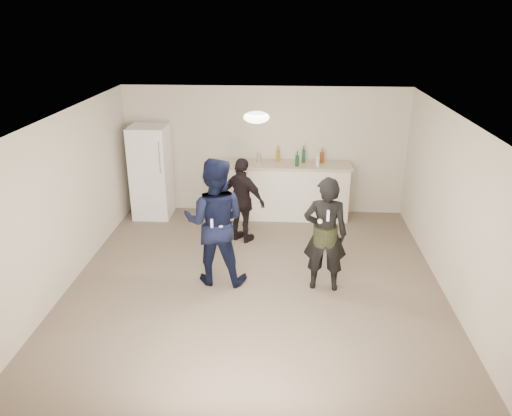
# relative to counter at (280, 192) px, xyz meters

# --- Properties ---
(floor) EXTENTS (6.00, 6.00, 0.00)m
(floor) POSITION_rel_counter_xyz_m (-0.33, -2.67, -0.53)
(floor) COLOR #6B5B4C
(floor) RESTS_ON ground
(ceiling) EXTENTS (6.00, 6.00, 0.00)m
(ceiling) POSITION_rel_counter_xyz_m (-0.33, -2.67, 1.98)
(ceiling) COLOR silver
(ceiling) RESTS_ON wall_back
(wall_back) EXTENTS (6.00, 0.00, 6.00)m
(wall_back) POSITION_rel_counter_xyz_m (-0.33, 0.33, 0.72)
(wall_back) COLOR beige
(wall_back) RESTS_ON floor
(wall_front) EXTENTS (6.00, 0.00, 6.00)m
(wall_front) POSITION_rel_counter_xyz_m (-0.33, -5.67, 0.72)
(wall_front) COLOR beige
(wall_front) RESTS_ON floor
(wall_left) EXTENTS (0.00, 6.00, 6.00)m
(wall_left) POSITION_rel_counter_xyz_m (-3.08, -2.67, 0.72)
(wall_left) COLOR beige
(wall_left) RESTS_ON floor
(wall_right) EXTENTS (0.00, 6.00, 6.00)m
(wall_right) POSITION_rel_counter_xyz_m (2.42, -2.67, 0.72)
(wall_right) COLOR beige
(wall_right) RESTS_ON floor
(counter) EXTENTS (2.60, 0.56, 1.05)m
(counter) POSITION_rel_counter_xyz_m (0.00, 0.00, 0.00)
(counter) COLOR white
(counter) RESTS_ON floor
(counter_top) EXTENTS (2.68, 0.64, 0.04)m
(counter_top) POSITION_rel_counter_xyz_m (0.00, 0.00, 0.55)
(counter_top) COLOR #BEB593
(counter_top) RESTS_ON counter
(fridge) EXTENTS (0.70, 0.70, 1.80)m
(fridge) POSITION_rel_counter_xyz_m (-2.51, -0.07, 0.38)
(fridge) COLOR white
(fridge) RESTS_ON floor
(fridge_handle) EXTENTS (0.02, 0.02, 0.60)m
(fridge_handle) POSITION_rel_counter_xyz_m (-2.23, -0.44, 0.78)
(fridge_handle) COLOR silver
(fridge_handle) RESTS_ON fridge
(ceiling_dome) EXTENTS (0.36, 0.36, 0.16)m
(ceiling_dome) POSITION_rel_counter_xyz_m (-0.33, -2.37, 1.93)
(ceiling_dome) COLOR white
(ceiling_dome) RESTS_ON ceiling
(shaker) EXTENTS (0.08, 0.08, 0.17)m
(shaker) POSITION_rel_counter_xyz_m (-0.43, 0.09, 0.65)
(shaker) COLOR silver
(shaker) RESTS_ON counter_top
(man) EXTENTS (0.97, 0.78, 1.91)m
(man) POSITION_rel_counter_xyz_m (-0.92, -2.56, 0.43)
(man) COLOR #0E163A
(man) RESTS_ON floor
(woman) EXTENTS (0.65, 0.45, 1.71)m
(woman) POSITION_rel_counter_xyz_m (0.67, -2.69, 0.33)
(woman) COLOR black
(woman) RESTS_ON floor
(camo_shorts) EXTENTS (0.34, 0.34, 0.28)m
(camo_shorts) POSITION_rel_counter_xyz_m (0.67, -2.69, 0.32)
(camo_shorts) COLOR #293417
(camo_shorts) RESTS_ON woman
(spectator) EXTENTS (0.95, 0.76, 1.51)m
(spectator) POSITION_rel_counter_xyz_m (-0.64, -1.15, 0.23)
(spectator) COLOR black
(spectator) RESTS_ON floor
(remote_man) EXTENTS (0.04, 0.04, 0.15)m
(remote_man) POSITION_rel_counter_xyz_m (-0.92, -2.84, 0.53)
(remote_man) COLOR silver
(remote_man) RESTS_ON man
(nunchuk_man) EXTENTS (0.07, 0.07, 0.07)m
(nunchuk_man) POSITION_rel_counter_xyz_m (-0.80, -2.81, 0.45)
(nunchuk_man) COLOR white
(nunchuk_man) RESTS_ON man
(remote_woman) EXTENTS (0.04, 0.04, 0.15)m
(remote_woman) POSITION_rel_counter_xyz_m (0.67, -2.94, 0.72)
(remote_woman) COLOR white
(remote_woman) RESTS_ON woman
(nunchuk_woman) EXTENTS (0.07, 0.07, 0.07)m
(nunchuk_woman) POSITION_rel_counter_xyz_m (0.57, -2.91, 0.62)
(nunchuk_woman) COLOR silver
(nunchuk_woman) RESTS_ON woman
(bottle_cluster) EXTENTS (0.92, 0.37, 0.26)m
(bottle_cluster) POSITION_rel_counter_xyz_m (0.41, 0.03, 0.67)
(bottle_cluster) COLOR #134425
(bottle_cluster) RESTS_ON counter_top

